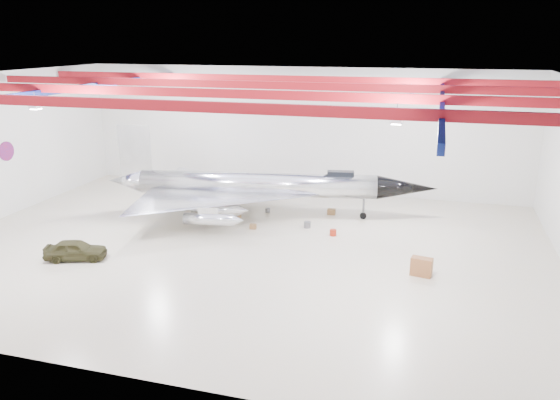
% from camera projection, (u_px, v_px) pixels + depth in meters
% --- Properties ---
extents(floor, '(40.00, 40.00, 0.00)m').
position_uv_depth(floor, '(242.00, 247.00, 36.36)').
color(floor, beige).
rests_on(floor, ground).
extents(wall_back, '(40.00, 0.00, 40.00)m').
position_uv_depth(wall_back, '(298.00, 130.00, 48.61)').
color(wall_back, silver).
rests_on(wall_back, floor).
extents(ceiling, '(40.00, 40.00, 0.00)m').
position_uv_depth(ceiling, '(239.00, 79.00, 33.22)').
color(ceiling, '#0A0F38').
rests_on(ceiling, wall_back).
extents(ceiling_structure, '(39.50, 29.50, 1.08)m').
position_uv_depth(ceiling_structure, '(239.00, 90.00, 33.41)').
color(ceiling_structure, maroon).
rests_on(ceiling_structure, ceiling).
extents(wall_roundel, '(0.10, 1.50, 1.50)m').
position_uv_depth(wall_roundel, '(6.00, 151.00, 42.05)').
color(wall_roundel, '#B21414').
rests_on(wall_roundel, wall_left).
extents(jet_aircraft, '(25.43, 16.96, 6.97)m').
position_uv_depth(jet_aircraft, '(257.00, 187.00, 42.15)').
color(jet_aircraft, silver).
rests_on(jet_aircraft, floor).
extents(jeep, '(4.07, 2.70, 1.29)m').
position_uv_depth(jeep, '(76.00, 250.00, 34.16)').
color(jeep, '#34321A').
rests_on(jeep, floor).
extents(desk, '(1.31, 0.83, 1.12)m').
position_uv_depth(desk, '(421.00, 267.00, 31.85)').
color(desk, brown).
rests_on(desk, floor).
extents(crate_ply, '(0.62, 0.52, 0.40)m').
position_uv_depth(crate_ply, '(237.00, 215.00, 42.19)').
color(crate_ply, olive).
rests_on(crate_ply, floor).
extents(toolbox_red, '(0.47, 0.38, 0.32)m').
position_uv_depth(toolbox_red, '(230.00, 202.00, 45.69)').
color(toolbox_red, '#A92510').
rests_on(toolbox_red, floor).
extents(engine_drum, '(0.64, 0.64, 0.45)m').
position_uv_depth(engine_drum, '(307.00, 225.00, 40.03)').
color(engine_drum, '#59595B').
rests_on(engine_drum, floor).
extents(parts_bin, '(0.61, 0.49, 0.42)m').
position_uv_depth(parts_bin, '(331.00, 212.00, 43.06)').
color(parts_bin, olive).
rests_on(parts_bin, floor).
extents(crate_small, '(0.35, 0.29, 0.23)m').
position_uv_depth(crate_small, '(186.00, 206.00, 44.73)').
color(crate_small, '#59595B').
rests_on(crate_small, floor).
extents(tool_chest, '(0.49, 0.49, 0.43)m').
position_uv_depth(tool_chest, '(333.00, 233.00, 38.45)').
color(tool_chest, '#A92510').
rests_on(tool_chest, floor).
extents(oil_barrel, '(0.54, 0.46, 0.34)m').
position_uv_depth(oil_barrel, '(253.00, 226.00, 39.82)').
color(oil_barrel, olive).
rests_on(oil_barrel, floor).
extents(spares_box, '(0.43, 0.43, 0.34)m').
position_uv_depth(spares_box, '(268.00, 210.00, 43.55)').
color(spares_box, '#59595B').
rests_on(spares_box, floor).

